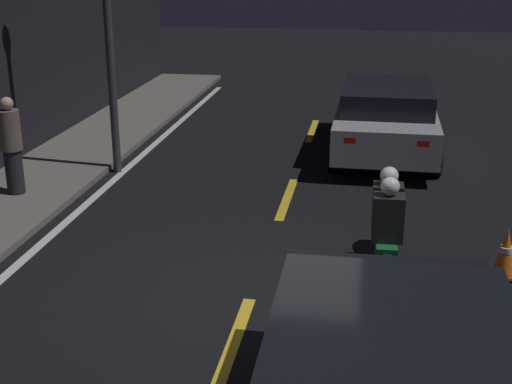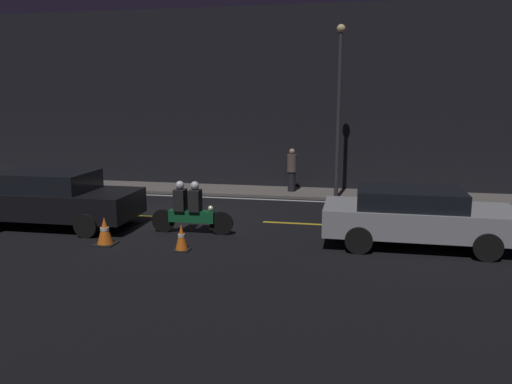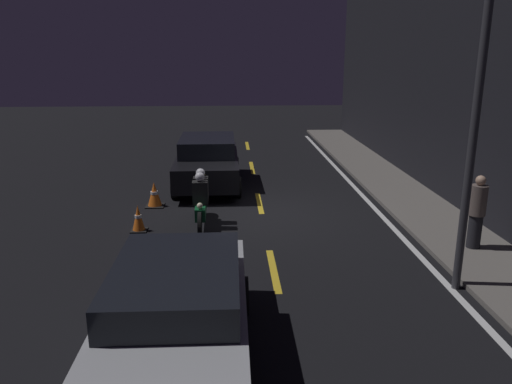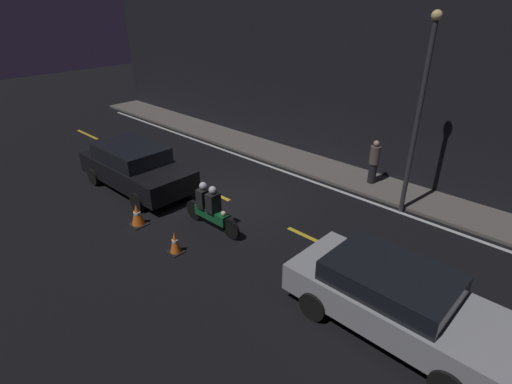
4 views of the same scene
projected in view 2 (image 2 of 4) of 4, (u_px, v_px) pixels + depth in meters
The scene contains 15 objects.
ground_plane at pixel (179, 218), 14.63m from camera, with size 56.00×56.00×0.00m, color black.
raised_curb at pixel (218, 190), 18.73m from camera, with size 28.00×1.85×0.10m.
building_front at pixel (224, 100), 19.14m from camera, with size 28.00×0.30×6.76m.
lane_dash_b at pixel (13, 210), 15.65m from camera, with size 2.00×0.14×0.01m.
lane_dash_c at pixel (147, 216), 14.82m from camera, with size 2.00×0.14×0.01m.
lane_dash_d at pixel (298, 223), 13.98m from camera, with size 2.00×0.14×0.01m.
lane_dash_e at pixel (468, 232), 13.14m from camera, with size 2.00×0.14×0.01m.
lane_solid_kerb at pixel (209, 197), 17.61m from camera, with size 25.20×0.14×0.01m.
van_black at pixel (53, 197), 13.59m from camera, with size 4.50×2.03×1.51m.
hatchback_silver at pixel (416, 215), 11.80m from camera, with size 4.41×2.00×1.38m.
motorcycle at pixel (189, 209), 12.89m from camera, with size 2.18×0.37×1.37m.
traffic_cone_near at pixel (105, 231), 11.95m from camera, with size 0.49×0.49×0.68m.
traffic_cone_mid at pixel (181, 238), 11.49m from camera, with size 0.38×0.38×0.63m.
pedestrian at pixel (292, 170), 18.08m from camera, with size 0.34×0.34×1.56m.
street_lamp at pixel (339, 105), 16.27m from camera, with size 0.28×0.28×5.76m.
Camera 2 is at (4.90, -13.54, 3.51)m, focal length 35.00 mm.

